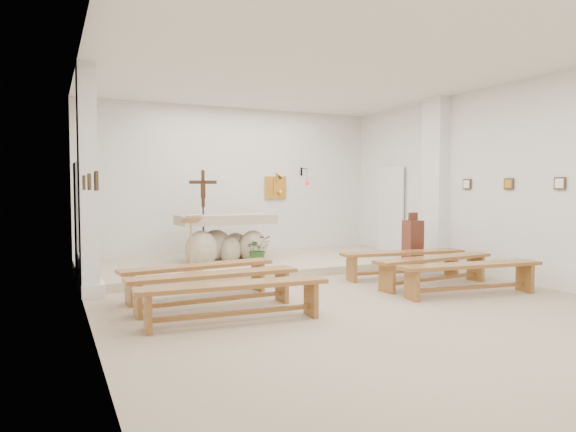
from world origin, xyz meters
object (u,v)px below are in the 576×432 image
altar (225,241)px  lectern (191,243)px  bench_right_third (471,271)px  bench_left_third (234,293)px  crucifix_stand (203,208)px  bench_right_second (434,264)px  bench_left_second (214,282)px  bench_right_front (403,258)px  bench_left_front (198,273)px  donation_pedestal (413,245)px

altar → lectern: (-0.98, -1.05, 0.11)m
altar → bench_right_third: 4.97m
bench_left_third → bench_right_third: same height
crucifix_stand → lectern: bearing=-99.2°
lectern → bench_right_second: bearing=-43.0°
altar → bench_left_third: size_ratio=0.86×
crucifix_stand → bench_right_second: bearing=-35.8°
bench_left_second → bench_left_third: same height
bench_right_front → bench_right_third: (-0.00, -1.65, 0.00)m
crucifix_stand → bench_left_front: 3.08m
altar → bench_left_third: (-1.29, -4.28, -0.17)m
crucifix_stand → bench_right_second: (2.92, -3.66, -0.85)m
altar → bench_right_front: bearing=-49.6°
bench_left_third → donation_pedestal: bearing=30.4°
lectern → bench_left_third: bearing=-103.9°
altar → crucifix_stand: size_ratio=1.10×
lectern → donation_pedestal: lectern is taller
bench_right_third → bench_right_second: bearing=97.5°
bench_left_front → bench_right_front: (3.80, 0.00, 0.00)m
crucifix_stand → bench_right_third: size_ratio=0.78×
crucifix_stand → bench_right_front: bearing=-28.6°
lectern → bench_left_front: lectern is taller
donation_pedestal → bench_left_second: bearing=-159.9°
bench_left_second → lectern: bearing=81.6°
bench_left_front → bench_left_second: bearing=-96.6°
lectern → bench_left_second: (-0.30, -2.40, -0.28)m
bench_right_front → bench_right_third: 1.65m
crucifix_stand → donation_pedestal: (3.62, -2.23, -0.71)m
altar → bench_right_front: altar is taller
lectern → crucifix_stand: bearing=56.8°
bench_left_second → bench_right_second: (3.80, 0.00, 0.00)m
bench_right_front → bench_left_second: same height
crucifix_stand → bench_left_front: size_ratio=0.78×
crucifix_stand → bench_left_third: 4.65m
donation_pedestal → bench_left_front: size_ratio=0.49×
bench_left_front → bench_right_front: size_ratio=1.00×
bench_left_second → bench_left_third: (-0.00, -0.83, 0.00)m
bench_right_front → bench_left_third: same height
crucifix_stand → bench_right_third: bearing=-41.4°
lectern → donation_pedestal: size_ratio=0.88×
lectern → bench_right_front: size_ratio=0.43×
altar → bench_left_front: (-1.29, -2.63, -0.17)m
bench_left_third → lectern: bearing=88.5°
bench_left_front → crucifix_stand: bearing=66.2°
altar → donation_pedestal: size_ratio=1.76×
bench_right_front → bench_left_front: bearing=-172.2°
crucifix_stand → bench_right_front: size_ratio=0.78×
bench_right_front → bench_right_third: bearing=-82.2°
donation_pedestal → bench_right_front: (-0.70, -0.60, -0.14)m
altar → bench_right_front: 3.64m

